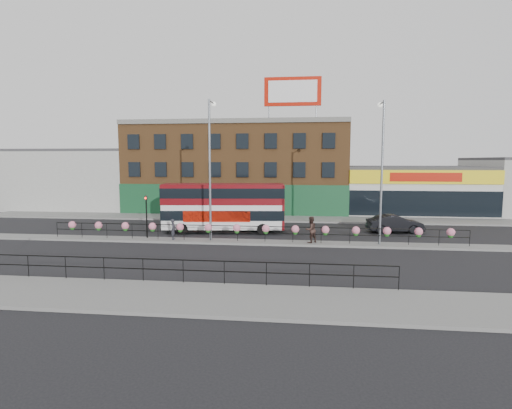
# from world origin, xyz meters

# --- Properties ---
(ground) EXTENTS (120.00, 120.00, 0.00)m
(ground) POSITION_xyz_m (0.00, 0.00, 0.00)
(ground) COLOR black
(ground) RESTS_ON ground
(south_pavement) EXTENTS (60.00, 4.00, 0.15)m
(south_pavement) POSITION_xyz_m (0.00, -12.00, 0.07)
(south_pavement) COLOR slate
(south_pavement) RESTS_ON ground
(north_pavement) EXTENTS (60.00, 4.00, 0.15)m
(north_pavement) POSITION_xyz_m (0.00, 12.00, 0.07)
(north_pavement) COLOR slate
(north_pavement) RESTS_ON ground
(median) EXTENTS (60.00, 1.60, 0.15)m
(median) POSITION_xyz_m (0.00, 0.00, 0.07)
(median) COLOR slate
(median) RESTS_ON ground
(yellow_line_inner) EXTENTS (60.00, 0.10, 0.01)m
(yellow_line_inner) POSITION_xyz_m (0.00, -9.70, 0.01)
(yellow_line_inner) COLOR gold
(yellow_line_inner) RESTS_ON ground
(yellow_line_outer) EXTENTS (60.00, 0.10, 0.01)m
(yellow_line_outer) POSITION_xyz_m (0.00, -9.88, 0.01)
(yellow_line_outer) COLOR gold
(yellow_line_outer) RESTS_ON ground
(brick_building) EXTENTS (25.00, 12.21, 10.30)m
(brick_building) POSITION_xyz_m (-4.00, 19.96, 5.13)
(brick_building) COLOR brown
(brick_building) RESTS_ON ground
(supermarket) EXTENTS (15.00, 12.25, 5.30)m
(supermarket) POSITION_xyz_m (16.00, 19.90, 2.65)
(supermarket) COLOR silver
(supermarket) RESTS_ON ground
(warehouse_west) EXTENTS (15.50, 12.00, 7.30)m
(warehouse_west) POSITION_xyz_m (-24.25, 20.00, 3.65)
(warehouse_west) COLOR #A6A6A1
(warehouse_west) RESTS_ON ground
(billboard) EXTENTS (6.00, 0.29, 4.40)m
(billboard) POSITION_xyz_m (2.50, 14.99, 13.18)
(billboard) COLOR #AC1303
(billboard) RESTS_ON brick_building
(median_railing) EXTENTS (30.04, 0.56, 1.23)m
(median_railing) POSITION_xyz_m (0.00, 0.00, 1.05)
(median_railing) COLOR black
(median_railing) RESTS_ON median
(south_railing) EXTENTS (20.04, 0.05, 1.12)m
(south_railing) POSITION_xyz_m (-2.00, -10.10, 0.96)
(south_railing) COLOR black
(south_railing) RESTS_ON south_pavement
(double_decker_bus) EXTENTS (10.22, 3.38, 4.05)m
(double_decker_bus) POSITION_xyz_m (-2.81, 4.19, 2.49)
(double_decker_bus) COLOR white
(double_decker_bus) RESTS_ON ground
(car) EXTENTS (2.54, 4.84, 1.48)m
(car) POSITION_xyz_m (11.31, 5.66, 0.74)
(car) COLOR black
(car) RESTS_ON ground
(pedestrian_a) EXTENTS (0.63, 0.48, 1.52)m
(pedestrian_a) POSITION_xyz_m (-5.81, 0.00, 0.91)
(pedestrian_a) COLOR #272830
(pedestrian_a) RESTS_ON median
(pedestrian_b) EXTENTS (1.60, 1.60, 1.87)m
(pedestrian_b) POSITION_xyz_m (4.26, -0.01, 1.09)
(pedestrian_b) COLOR #362520
(pedestrian_b) RESTS_ON median
(lamp_column_west) EXTENTS (0.37, 1.79, 10.20)m
(lamp_column_west) POSITION_xyz_m (-3.04, 0.45, 6.19)
(lamp_column_west) COLOR slate
(lamp_column_west) RESTS_ON median
(lamp_column_east) EXTENTS (0.36, 1.74, 9.92)m
(lamp_column_east) POSITION_xyz_m (9.05, 0.33, 6.03)
(lamp_column_east) COLOR slate
(lamp_column_east) RESTS_ON median
(traffic_light_median) EXTENTS (0.15, 0.28, 3.65)m
(traffic_light_median) POSITION_xyz_m (-8.00, 0.39, 2.47)
(traffic_light_median) COLOR black
(traffic_light_median) RESTS_ON median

